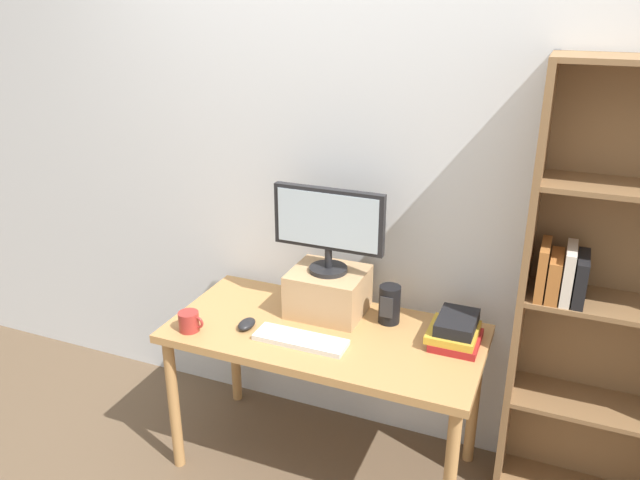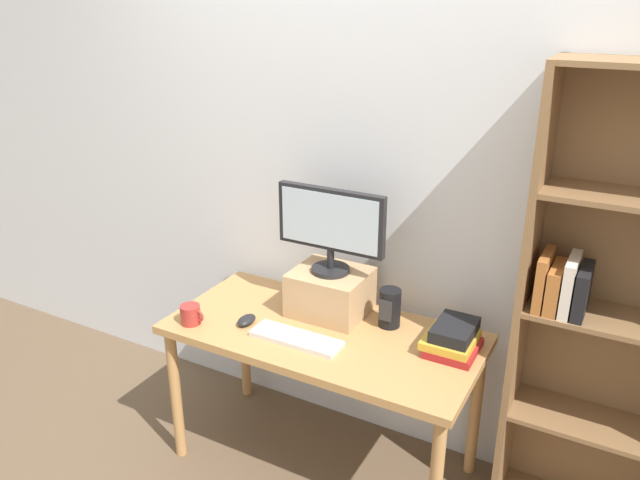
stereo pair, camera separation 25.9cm
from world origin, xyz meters
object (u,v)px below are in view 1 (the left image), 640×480
(bookshelf_unit, at_px, (619,302))
(desk_speaker, at_px, (389,304))
(computer_mouse, at_px, (247,324))
(coffee_mug, at_px, (189,321))
(book_stack, at_px, (455,331))
(keyboard, at_px, (301,340))
(riser_box, at_px, (328,292))
(desk, at_px, (325,346))
(computer_monitor, at_px, (328,225))

(bookshelf_unit, relative_size, desk_speaker, 10.85)
(computer_mouse, height_order, coffee_mug, coffee_mug)
(bookshelf_unit, distance_m, book_stack, 0.63)
(bookshelf_unit, height_order, coffee_mug, bookshelf_unit)
(keyboard, bearing_deg, riser_box, 88.56)
(desk, distance_m, desk_speaker, 0.33)
(book_stack, bearing_deg, bookshelf_unit, 13.77)
(desk_speaker, bearing_deg, coffee_mug, -152.68)
(computer_monitor, relative_size, book_stack, 2.09)
(bookshelf_unit, xyz_separation_m, book_stack, (-0.59, -0.14, -0.18))
(desk, bearing_deg, riser_box, 107.18)
(computer_mouse, bearing_deg, computer_monitor, 44.80)
(bookshelf_unit, distance_m, desk_speaker, 0.90)
(bookshelf_unit, relative_size, coffee_mug, 16.03)
(desk, relative_size, computer_monitor, 2.70)
(book_stack, height_order, desk_speaker, desk_speaker)
(computer_monitor, height_order, computer_mouse, computer_monitor)
(desk, bearing_deg, book_stack, 11.80)
(computer_monitor, height_order, book_stack, computer_monitor)
(bookshelf_unit, height_order, book_stack, bookshelf_unit)
(computer_monitor, height_order, coffee_mug, computer_monitor)
(computer_mouse, height_order, desk_speaker, desk_speaker)
(book_stack, bearing_deg, riser_box, 175.16)
(riser_box, distance_m, computer_mouse, 0.39)
(computer_monitor, distance_m, computer_mouse, 0.55)
(desk, height_order, riser_box, riser_box)
(computer_monitor, relative_size, coffee_mug, 4.28)
(coffee_mug, bearing_deg, riser_box, 38.20)
(keyboard, bearing_deg, desk_speaker, 46.51)
(desk_speaker, bearing_deg, keyboard, -133.49)
(riser_box, distance_m, desk_speaker, 0.28)
(computer_mouse, distance_m, book_stack, 0.88)
(bookshelf_unit, distance_m, keyboard, 1.25)
(desk, relative_size, riser_box, 4.12)
(riser_box, relative_size, computer_mouse, 3.12)
(keyboard, height_order, coffee_mug, coffee_mug)
(keyboard, height_order, computer_mouse, computer_mouse)
(bookshelf_unit, xyz_separation_m, desk_speaker, (-0.89, -0.08, -0.15))
(bookshelf_unit, height_order, desk_speaker, bookshelf_unit)
(book_stack, relative_size, coffee_mug, 2.05)
(computer_monitor, xyz_separation_m, coffee_mug, (-0.48, -0.38, -0.38))
(keyboard, bearing_deg, computer_monitor, 88.55)
(computer_monitor, bearing_deg, book_stack, -4.69)
(keyboard, xyz_separation_m, book_stack, (0.59, 0.24, 0.04))
(book_stack, xyz_separation_m, coffee_mug, (-1.06, -0.33, -0.01))
(computer_mouse, xyz_separation_m, coffee_mug, (-0.21, -0.11, 0.02))
(riser_box, relative_size, computer_monitor, 0.66)
(desk, distance_m, coffee_mug, 0.59)
(riser_box, bearing_deg, book_stack, -4.84)
(riser_box, distance_m, keyboard, 0.30)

